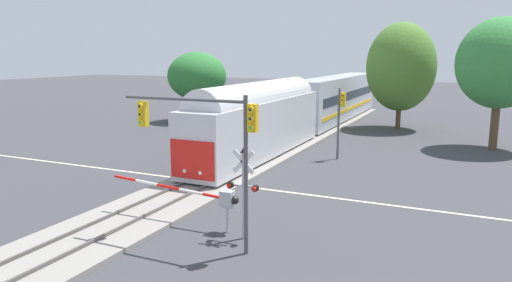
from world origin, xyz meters
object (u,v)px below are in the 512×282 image
(traffic_signal_near_right, at_px, (208,132))
(traffic_signal_far_side, at_px, (341,112))
(crossing_signal_mast, at_px, (243,184))
(pine_left_background, at_px, (197,76))
(commuter_train, at_px, (307,105))
(elm_centre_background, at_px, (401,67))
(crossing_gate_near, at_px, (211,197))
(maple_right_background, at_px, (500,63))
(crossing_gate_far, at_px, (204,136))

(traffic_signal_near_right, bearing_deg, traffic_signal_far_side, 88.29)
(crossing_signal_mast, height_order, pine_left_background, pine_left_background)
(crossing_signal_mast, xyz_separation_m, traffic_signal_near_right, (-0.81, -1.29, 2.22))
(crossing_signal_mast, bearing_deg, pine_left_background, 124.53)
(commuter_train, height_order, elm_centre_background, elm_centre_background)
(crossing_signal_mast, xyz_separation_m, elm_centre_background, (1.43, 32.12, 3.80))
(crossing_gate_near, relative_size, maple_right_background, 0.63)
(traffic_signal_near_right, xyz_separation_m, maple_right_background, (10.55, 25.93, 2.14))
(commuter_train, xyz_separation_m, crossing_gate_near, (3.93, -24.42, -1.34))
(crossing_gate_far, relative_size, pine_left_background, 0.69)
(crossing_signal_mast, relative_size, traffic_signal_far_side, 0.75)
(crossing_gate_near, bearing_deg, elm_centre_background, 84.34)
(elm_centre_background, height_order, maple_right_background, elm_centre_background)
(crossing_gate_far, height_order, elm_centre_background, elm_centre_background)
(traffic_signal_near_right, relative_size, pine_left_background, 0.78)
(crossing_gate_near, distance_m, pine_left_background, 33.54)
(elm_centre_background, bearing_deg, crossing_gate_near, -95.66)
(elm_centre_background, bearing_deg, crossing_signal_mast, -92.55)
(crossing_gate_near, relative_size, traffic_signal_far_side, 1.28)
(traffic_signal_near_right, height_order, maple_right_background, maple_right_background)
(maple_right_background, bearing_deg, commuter_train, 179.44)
(crossing_signal_mast, bearing_deg, traffic_signal_near_right, -122.06)
(commuter_train, height_order, pine_left_background, pine_left_background)
(traffic_signal_near_right, bearing_deg, crossing_gate_near, 118.86)
(commuter_train, distance_m, maple_right_background, 15.87)
(maple_right_background, bearing_deg, pine_left_background, 172.48)
(commuter_train, bearing_deg, crossing_signal_mast, -77.17)
(crossing_signal_mast, distance_m, traffic_signal_near_right, 2.69)
(commuter_train, relative_size, elm_centre_background, 4.06)
(crossing_gate_near, height_order, traffic_signal_near_right, traffic_signal_near_right)
(commuter_train, relative_size, crossing_gate_far, 8.10)
(crossing_gate_far, relative_size, traffic_signal_near_right, 0.88)
(pine_left_background, bearing_deg, maple_right_background, -7.52)
(crossing_gate_far, height_order, traffic_signal_near_right, traffic_signal_near_right)
(crossing_gate_near, bearing_deg, traffic_signal_far_side, 84.79)
(elm_centre_background, distance_m, maple_right_background, 11.19)
(crossing_gate_near, bearing_deg, traffic_signal_near_right, -61.14)
(crossing_signal_mast, bearing_deg, crossing_gate_near, 168.07)
(pine_left_background, xyz_separation_m, maple_right_background, (29.36, -3.87, 1.70))
(traffic_signal_far_side, bearing_deg, traffic_signal_near_right, -91.71)
(crossing_gate_near, xyz_separation_m, pine_left_background, (-17.90, 28.15, 3.53))
(commuter_train, xyz_separation_m, maple_right_background, (15.38, -0.15, 3.89))
(crossing_signal_mast, bearing_deg, crossing_gate_far, 126.23)
(crossing_gate_far, xyz_separation_m, elm_centre_background, (11.28, 18.67, 4.70))
(maple_right_background, bearing_deg, crossing_gate_near, -115.27)
(pine_left_background, height_order, elm_centre_background, elm_centre_background)
(traffic_signal_near_right, xyz_separation_m, pine_left_background, (-18.81, 29.80, 0.44))
(crossing_gate_far, bearing_deg, crossing_signal_mast, -53.77)
(maple_right_background, bearing_deg, crossing_gate_far, -150.27)
(crossing_gate_near, relative_size, crossing_signal_mast, 1.70)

